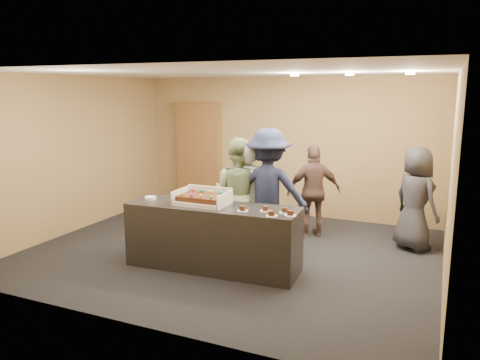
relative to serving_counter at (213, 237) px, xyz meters
The scene contains 17 objects.
room 1.15m from the serving_counter, 93.70° to the left, with size 6.04×6.00×2.70m.
serving_counter is the anchor object (origin of this frame).
storage_cabinet 3.72m from the serving_counter, 121.59° to the left, with size 1.00×0.15×2.20m, color brown.
cake_box 0.52m from the serving_counter, behind, with size 0.71×0.49×0.21m.
sheet_cake 0.57m from the serving_counter, behind, with size 0.61×0.42×0.12m.
plate_stack 1.09m from the serving_counter, behind, with size 0.16×0.16×0.04m, color white.
slice_a 0.70m from the serving_counter, 12.72° to the right, with size 0.15×0.15×0.07m.
slice_b 0.91m from the serving_counter, ahead, with size 0.15×0.15×0.07m.
slice_c 1.06m from the serving_counter, 11.99° to the right, with size 0.15×0.15×0.07m.
slice_d 1.13m from the serving_counter, ahead, with size 0.15×0.15×0.07m.
slice_e 1.24m from the serving_counter, ahead, with size 0.15×0.15×0.07m.
person_server_grey 1.02m from the serving_counter, 79.24° to the left, with size 0.61×0.40×1.67m, color #95969A.
person_sage_man 0.97m from the serving_counter, 89.71° to the left, with size 0.85×0.66×1.75m, color #8EA274.
person_navy_man 1.18m from the serving_counter, 65.39° to the left, with size 1.22×0.70×1.89m, color #1D2340.
person_brown_extra 2.20m from the serving_counter, 65.83° to the left, with size 0.91×0.38×1.56m, color brown.
person_dark_suit 3.21m from the serving_counter, 38.36° to the left, with size 0.78×0.51×1.60m, color #29292E.
ceiling_spotlights 2.97m from the serving_counter, 37.99° to the left, with size 1.72×0.12×0.03m.
Camera 1 is at (2.89, -6.24, 2.46)m, focal length 35.00 mm.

